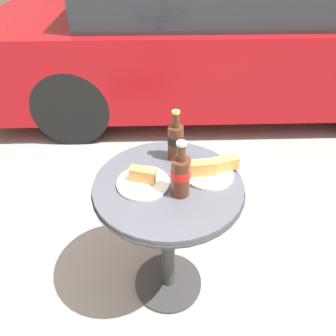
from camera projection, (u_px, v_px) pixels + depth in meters
ground_plane at (168, 283)px, 1.72m from camera, size 30.00×30.00×0.00m
bistro_table at (168, 213)px, 1.40m from camera, size 0.61×0.61×0.69m
cola_bottle_left at (181, 175)px, 1.19m from camera, size 0.07×0.07×0.23m
cola_bottle_right at (175, 140)px, 1.37m from camera, size 0.07×0.07×0.23m
lunch_plate_near at (143, 181)px, 1.28m from camera, size 0.21×0.21×0.07m
lunch_plate_far at (209, 170)px, 1.32m from camera, size 0.24×0.20×0.07m
parked_car at (215, 35)px, 3.11m from camera, size 4.16×1.78×1.34m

